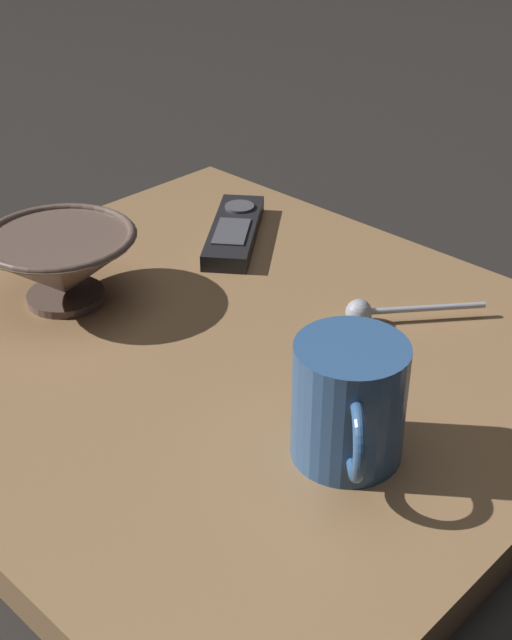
{
  "coord_description": "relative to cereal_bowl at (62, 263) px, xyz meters",
  "views": [
    {
      "loc": [
        -0.46,
        -0.49,
        0.46
      ],
      "look_at": [
        0.02,
        -0.02,
        0.05
      ],
      "focal_mm": 48.46,
      "sensor_mm": 36.0,
      "label": 1
    }
  ],
  "objects": [
    {
      "name": "ground_plane",
      "position": [
        0.06,
        -0.16,
        -0.07
      ],
      "size": [
        6.0,
        6.0,
        0.0
      ],
      "primitive_type": "plane",
      "color": "black"
    },
    {
      "name": "table",
      "position": [
        0.06,
        -0.16,
        -0.06
      ],
      "size": [
        0.58,
        0.64,
        0.03
      ],
      "color": "#936D47",
      "rests_on": "ground"
    },
    {
      "name": "cereal_bowl",
      "position": [
        0.0,
        0.0,
        0.0
      ],
      "size": [
        0.15,
        0.15,
        0.07
      ],
      "color": "brown",
      "rests_on": "table"
    },
    {
      "name": "coffee_mug",
      "position": [
        0.01,
        -0.35,
        0.01
      ],
      "size": [
        0.1,
        0.1,
        0.1
      ],
      "color": "#33598C",
      "rests_on": "table"
    },
    {
      "name": "teaspoon",
      "position": [
        0.18,
        -0.24,
        -0.03
      ],
      "size": [
        0.11,
        0.09,
        0.03
      ],
      "color": "#A3A5B2",
      "rests_on": "table"
    },
    {
      "name": "tv_remote_near",
      "position": [
        0.21,
        -0.02,
        -0.03
      ],
      "size": [
        0.16,
        0.14,
        0.02
      ],
      "color": "black",
      "rests_on": "table"
    }
  ]
}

